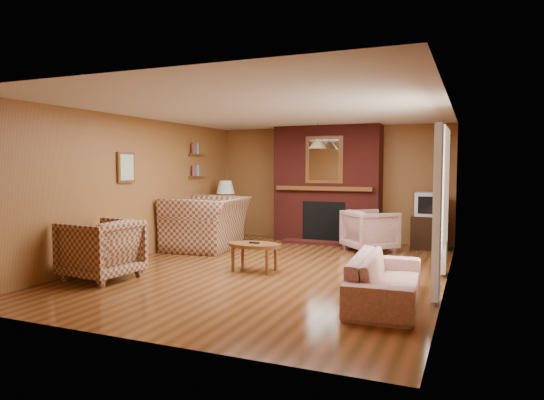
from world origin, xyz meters
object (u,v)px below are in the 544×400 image
at_px(table_lamp, 225,194).
at_px(floral_sofa, 385,279).
at_px(side_table, 226,225).
at_px(crt_tv, 429,204).
at_px(plaid_armchair, 101,249).
at_px(plaid_loveseat, 207,223).
at_px(fireplace, 327,185).
at_px(coffee_table, 254,247).
at_px(tv_stand, 429,233).
at_px(floral_armchair, 370,231).

bearing_deg(table_lamp, floral_sofa, -41.77).
relative_size(side_table, crt_tv, 1.22).
bearing_deg(plaid_armchair, crt_tv, 142.00).
xyz_separation_m(plaid_loveseat, side_table, (-0.25, 1.21, -0.19)).
xyz_separation_m(plaid_armchair, side_table, (-0.15, 3.94, -0.11)).
height_order(fireplace, coffee_table, fireplace).
relative_size(plaid_armchair, coffee_table, 1.11).
bearing_deg(plaid_loveseat, coffee_table, 42.69).
distance_m(tv_stand, crt_tv, 0.54).
relative_size(floral_sofa, table_lamp, 2.85).
xyz_separation_m(plaid_armchair, floral_sofa, (3.85, 0.36, -0.15)).
height_order(tv_stand, crt_tv, crt_tv).
relative_size(tv_stand, crt_tv, 1.27).
height_order(floral_sofa, tv_stand, tv_stand).
distance_m(plaid_loveseat, crt_tv, 4.22).
distance_m(fireplace, plaid_armchair, 4.94).
xyz_separation_m(plaid_loveseat, coffee_table, (1.67, -1.48, -0.13)).
distance_m(fireplace, crt_tv, 2.08).
xyz_separation_m(floral_armchair, table_lamp, (-3.16, 0.29, 0.59)).
xyz_separation_m(floral_armchair, side_table, (-3.16, 0.29, -0.08)).
bearing_deg(floral_sofa, crt_tv, -6.15).
xyz_separation_m(floral_armchair, coffee_table, (-1.24, -2.40, -0.02)).
relative_size(fireplace, crt_tv, 4.81).
bearing_deg(crt_tv, fireplace, 174.70).
xyz_separation_m(fireplace, tv_stand, (2.05, -0.18, -0.86)).
distance_m(plaid_armchair, floral_armchair, 4.73).
bearing_deg(plaid_loveseat, tv_stand, 105.92).
xyz_separation_m(fireplace, floral_sofa, (1.90, -4.11, -0.91)).
height_order(floral_sofa, table_lamp, table_lamp).
xyz_separation_m(plaid_loveseat, tv_stand, (3.90, 1.56, -0.17)).
distance_m(plaid_armchair, floral_sofa, 3.87).
height_order(fireplace, crt_tv, fireplace).
relative_size(fireplace, side_table, 3.93).
bearing_deg(tv_stand, coffee_table, -120.70).
bearing_deg(side_table, fireplace, 14.29).
relative_size(floral_armchair, table_lamp, 1.30).
height_order(plaid_loveseat, tv_stand, plaid_loveseat).
height_order(floral_sofa, side_table, side_table).
distance_m(plaid_armchair, table_lamp, 3.98).
height_order(plaid_armchair, floral_armchair, plaid_armchair).
xyz_separation_m(table_lamp, tv_stand, (4.15, 0.35, -0.65)).
xyz_separation_m(floral_sofa, crt_tv, (0.15, 3.92, 0.59)).
relative_size(plaid_loveseat, floral_sofa, 0.82).
bearing_deg(plaid_loveseat, crt_tv, 105.85).
xyz_separation_m(plaid_armchair, coffee_table, (1.77, 1.25, -0.05)).
xyz_separation_m(fireplace, crt_tv, (2.05, -0.19, -0.33)).
bearing_deg(crt_tv, tv_stand, 90.00).
height_order(plaid_loveseat, side_table, plaid_loveseat).
bearing_deg(table_lamp, side_table, -90.00).
relative_size(floral_sofa, tv_stand, 2.92).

